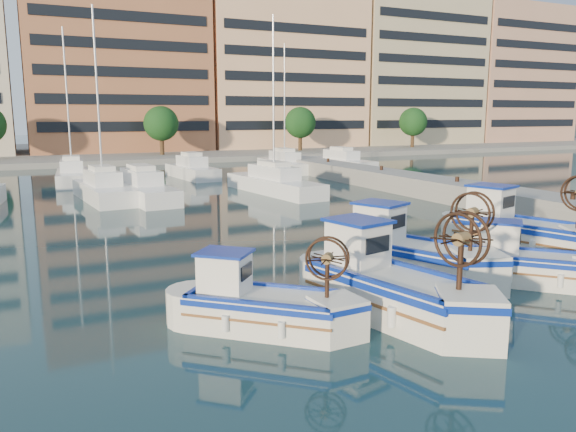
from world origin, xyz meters
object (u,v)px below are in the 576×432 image
object	(u,v)px
fishing_boat_d	(530,263)
fishing_boat_b	(389,285)
fishing_boat_c	(408,253)
fishing_boat_a	(260,304)
fishing_boat_e	(518,229)

from	to	relation	value
fishing_boat_d	fishing_boat_b	bearing A→B (deg)	141.31
fishing_boat_c	fishing_boat_d	xyz separation A→B (m)	(2.98, -2.18, -0.14)
fishing_boat_b	fishing_boat_d	xyz separation A→B (m)	(5.64, 0.49, -0.17)
fishing_boat_a	fishing_boat_b	xyz separation A→B (m)	(3.40, -0.52, 0.17)
fishing_boat_b	fishing_boat_c	bearing A→B (deg)	31.76
fishing_boat_c	fishing_boat_e	world-z (taller)	fishing_boat_e
fishing_boat_b	fishing_boat_e	xyz separation A→B (m)	(8.63, 3.74, 0.02)
fishing_boat_a	fishing_boat_b	distance (m)	3.45
fishing_boat_b	fishing_boat_a	bearing A→B (deg)	157.84
fishing_boat_a	fishing_boat_c	size ratio (longest dim) A/B	0.77
fishing_boat_c	fishing_boat_e	bearing A→B (deg)	-13.29
fishing_boat_a	fishing_boat_e	distance (m)	12.46
fishing_boat_c	fishing_boat_e	distance (m)	6.06
fishing_boat_a	fishing_boat_c	xyz separation A→B (m)	(6.07, 2.15, 0.15)
fishing_boat_c	fishing_boat_d	distance (m)	3.70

